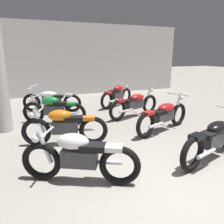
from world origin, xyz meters
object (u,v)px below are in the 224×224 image
(motorcycle_right_row_3, at_px, (117,95))
(motorcycle_right_row_2, at_px, (135,104))
(motorcycle_left_row_0, at_px, (79,156))
(motorcycle_left_row_2, at_px, (54,109))
(motorcycle_right_row_0, at_px, (215,138))
(motorcycle_right_row_1, at_px, (164,115))
(motorcycle_left_row_1, at_px, (64,126))
(motorcycle_left_row_3, at_px, (51,100))

(motorcycle_right_row_3, bearing_deg, motorcycle_right_row_2, -91.17)
(motorcycle_left_row_0, distance_m, motorcycle_right_row_2, 4.08)
(motorcycle_left_row_2, height_order, motorcycle_right_row_0, motorcycle_right_row_0)
(motorcycle_left_row_0, bearing_deg, motorcycle_right_row_3, 60.70)
(motorcycle_right_row_1, bearing_deg, motorcycle_left_row_2, 147.18)
(motorcycle_right_row_1, distance_m, motorcycle_right_row_2, 1.56)
(motorcycle_right_row_1, bearing_deg, motorcycle_right_row_3, 90.79)
(motorcycle_right_row_0, relative_size, motorcycle_right_row_2, 1.00)
(motorcycle_left_row_0, distance_m, motorcycle_left_row_1, 1.61)
(motorcycle_left_row_1, xyz_separation_m, motorcycle_right_row_1, (2.67, -0.05, -0.01))
(motorcycle_left_row_3, bearing_deg, motorcycle_right_row_2, -33.56)
(motorcycle_right_row_1, height_order, motorcycle_right_row_2, same)
(motorcycle_right_row_1, bearing_deg, motorcycle_right_row_0, -90.70)
(motorcycle_left_row_2, bearing_deg, motorcycle_right_row_0, -52.33)
(motorcycle_right_row_1, xyz_separation_m, motorcycle_right_row_3, (-0.04, 3.19, 0.01))
(motorcycle_left_row_2, distance_m, motorcycle_right_row_3, 3.04)
(motorcycle_right_row_2, bearing_deg, motorcycle_right_row_1, -87.16)
(motorcycle_left_row_1, relative_size, motorcycle_left_row_2, 1.07)
(motorcycle_left_row_2, distance_m, motorcycle_right_row_2, 2.65)
(motorcycle_right_row_1, bearing_deg, motorcycle_right_row_2, 92.84)
(motorcycle_right_row_2, height_order, motorcycle_right_row_3, motorcycle_right_row_2)
(motorcycle_left_row_0, xyz_separation_m, motorcycle_left_row_2, (-0.01, 3.31, 0.00))
(motorcycle_left_row_0, xyz_separation_m, motorcycle_left_row_3, (0.09, 4.81, -0.01))
(motorcycle_left_row_2, relative_size, motorcycle_right_row_3, 1.02)
(motorcycle_right_row_0, bearing_deg, motorcycle_left_row_3, 117.55)
(motorcycle_left_row_3, bearing_deg, motorcycle_right_row_1, -51.06)
(motorcycle_left_row_0, xyz_separation_m, motorcycle_right_row_2, (2.63, 3.12, -0.01))
(motorcycle_left_row_2, height_order, motorcycle_right_row_1, motorcycle_right_row_1)
(motorcycle_right_row_1, xyz_separation_m, motorcycle_right_row_2, (-0.08, 1.56, 0.00))
(motorcycle_left_row_3, height_order, motorcycle_right_row_1, same)
(motorcycle_right_row_0, bearing_deg, motorcycle_left_row_2, 127.67)
(motorcycle_left_row_2, distance_m, motorcycle_right_row_1, 3.24)
(motorcycle_left_row_3, bearing_deg, motorcycle_left_row_0, -91.02)
(motorcycle_left_row_2, xyz_separation_m, motorcycle_right_row_1, (2.72, -1.75, -0.01))
(motorcycle_left_row_2, xyz_separation_m, motorcycle_right_row_0, (2.70, -3.49, -0.01))
(motorcycle_right_row_0, height_order, motorcycle_right_row_2, same)
(motorcycle_left_row_0, relative_size, motorcycle_right_row_1, 0.86)
(motorcycle_left_row_2, bearing_deg, motorcycle_right_row_1, -32.82)
(motorcycle_right_row_2, relative_size, motorcycle_right_row_3, 1.20)
(motorcycle_left_row_1, bearing_deg, motorcycle_right_row_3, 50.03)
(motorcycle_left_row_3, distance_m, motorcycle_right_row_2, 3.06)
(motorcycle_left_row_1, height_order, motorcycle_right_row_1, motorcycle_right_row_1)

